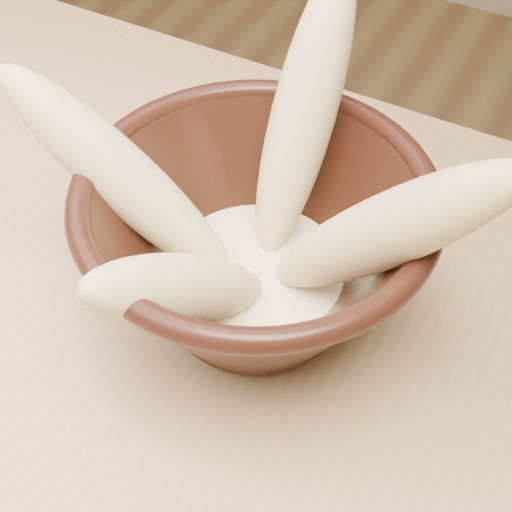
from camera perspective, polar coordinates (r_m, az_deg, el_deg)
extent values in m
cylinder|color=black|center=(0.52, 0.00, -4.02)|extent=(0.10, 0.10, 0.01)
cylinder|color=black|center=(0.50, 0.00, -2.40)|extent=(0.10, 0.10, 0.01)
torus|color=black|center=(0.44, 0.00, 4.90)|extent=(0.23, 0.23, 0.02)
cylinder|color=#F6EFC6|center=(0.49, 0.00, -1.56)|extent=(0.13, 0.13, 0.02)
ellipsoid|color=#D8BB7F|center=(0.48, 3.82, 11.27)|extent=(0.05, 0.14, 0.19)
ellipsoid|color=#D8BB7F|center=(0.47, -10.70, 6.23)|extent=(0.18, 0.06, 0.16)
ellipsoid|color=#D8BB7F|center=(0.41, 10.12, 1.87)|extent=(0.16, 0.04, 0.18)
ellipsoid|color=#D8BB7F|center=(0.42, -6.03, -2.61)|extent=(0.09, 0.15, 0.12)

